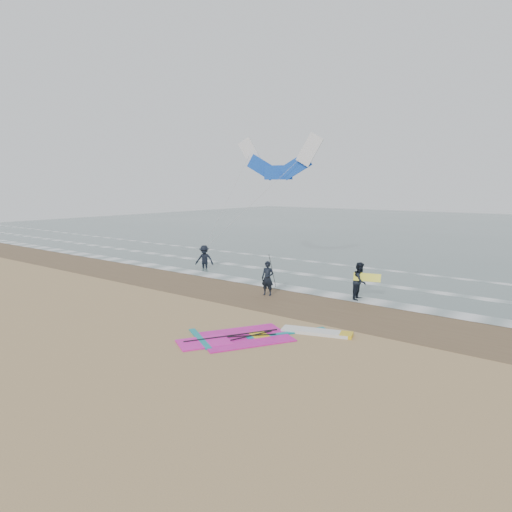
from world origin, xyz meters
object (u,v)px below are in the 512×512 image
Objects in this scene: person_standing at (268,278)px; person_walking at (360,281)px; person_wading at (204,254)px; surf_kite at (278,162)px; windsurf_rig at (264,336)px.

person_walking is (4.11, 2.05, 0.05)m from person_standing.
surf_kite is at bearing 4.32° from person_wading.
person_standing is 0.24× the size of surf_kite.
person_standing is 8.58m from person_wading.
person_wading reaches higher than windsurf_rig.
surf_kite reaches higher than windsurf_rig.
person_wading is at bearing 80.20° from person_walking.
person_standing is at bearing 124.92° from windsurf_rig.
person_standing is at bearing -59.28° from surf_kite.
windsurf_rig is 15.19m from surf_kite.
person_walking is at bearing -27.32° from surf_kite.
windsurf_rig is 3.12× the size of person_standing.
person_standing is at bearing 113.67° from person_walking.
person_walking is 0.96× the size of person_wading.
person_walking reaches higher than person_standing.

